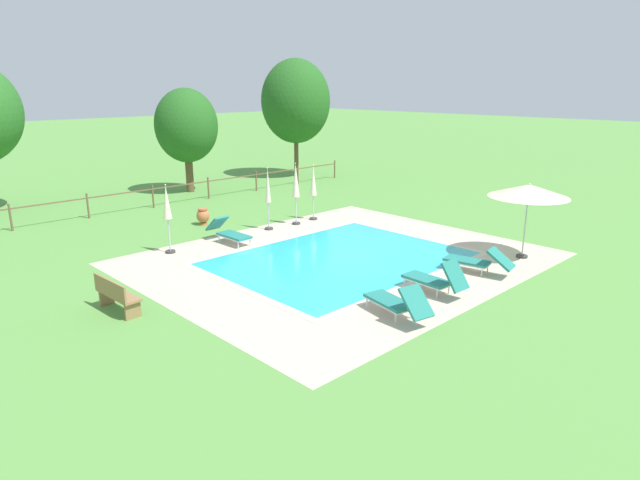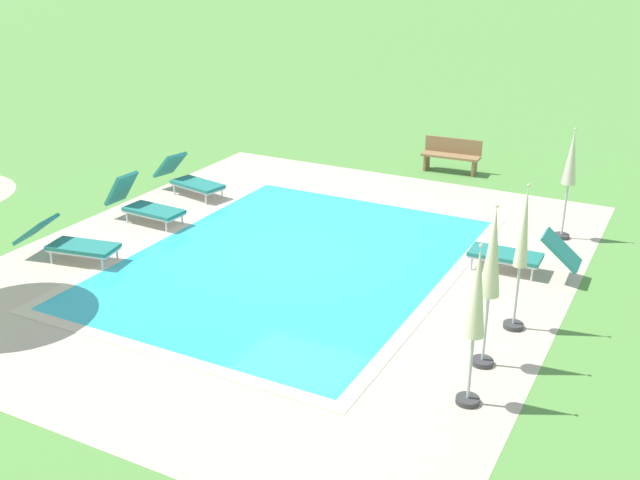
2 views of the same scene
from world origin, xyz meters
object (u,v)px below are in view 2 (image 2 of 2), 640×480
sun_lounger_north_mid (69,242)px  patio_umbrella_closed_row_centre (492,261)px  patio_umbrella_closed_row_west (522,241)px  sun_lounger_north_near_steps (521,254)px  sun_lounger_north_far (189,179)px  patio_umbrella_closed_row_mid_west (476,303)px  patio_umbrella_closed_row_mid_east (570,165)px  sun_lounger_north_end (144,204)px  wooden_bench_lawn_side (452,154)px

sun_lounger_north_mid → patio_umbrella_closed_row_centre: 8.13m
sun_lounger_north_mid → patio_umbrella_closed_row_west: 8.33m
sun_lounger_north_mid → sun_lounger_north_near_steps: bearing=113.6°
sun_lounger_north_far → patio_umbrella_closed_row_centre: size_ratio=0.82×
sun_lounger_north_near_steps → sun_lounger_north_far: sun_lounger_north_far is taller
patio_umbrella_closed_row_mid_west → patio_umbrella_closed_row_west: bearing=179.5°
patio_umbrella_closed_row_west → patio_umbrella_closed_row_mid_east: patio_umbrella_closed_row_west is taller
sun_lounger_north_end → wooden_bench_lawn_side: (-6.63, 4.66, 0.07)m
sun_lounger_north_near_steps → sun_lounger_north_mid: bearing=-66.4°
patio_umbrella_closed_row_centre → patio_umbrella_closed_row_mid_east: 5.54m
sun_lounger_north_far → wooden_bench_lawn_side: sun_lounger_north_far is taller
sun_lounger_north_end → patio_umbrella_closed_row_mid_east: bearing=111.6°
sun_lounger_north_near_steps → sun_lounger_north_far: bearing=-96.0°
sun_lounger_north_end → sun_lounger_north_mid: bearing=2.3°
patio_umbrella_closed_row_west → patio_umbrella_closed_row_mid_east: 4.24m
sun_lounger_north_far → patio_umbrella_closed_row_west: 9.09m
patio_umbrella_closed_row_west → wooden_bench_lawn_side: 8.51m
patio_umbrella_closed_row_west → wooden_bench_lawn_side: patio_umbrella_closed_row_west is taller
sun_lounger_north_end → patio_umbrella_closed_row_west: 8.38m
wooden_bench_lawn_side → patio_umbrella_closed_row_west: bearing=25.1°
sun_lounger_north_near_steps → patio_umbrella_closed_row_centre: bearing=5.0°
patio_umbrella_closed_row_centre → wooden_bench_lawn_side: (-8.94, -3.46, -1.17)m
wooden_bench_lawn_side → sun_lounger_north_near_steps: bearing=29.8°
sun_lounger_north_mid → patio_umbrella_closed_row_mid_west: patio_umbrella_closed_row_mid_west is taller
sun_lounger_north_end → wooden_bench_lawn_side: sun_lounger_north_end is taller
sun_lounger_north_end → patio_umbrella_closed_row_mid_east: size_ratio=0.80×
patio_umbrella_closed_row_centre → wooden_bench_lawn_side: 9.66m
patio_umbrella_closed_row_mid_west → patio_umbrella_closed_row_mid_east: patio_umbrella_closed_row_mid_east is taller
sun_lounger_north_far → patio_umbrella_closed_row_mid_west: size_ratio=0.87×
patio_umbrella_closed_row_centre → patio_umbrella_closed_row_mid_east: size_ratio=1.07×
sun_lounger_north_near_steps → patio_umbrella_closed_row_west: (2.12, 0.42, 1.11)m
patio_umbrella_closed_row_centre → patio_umbrella_closed_row_mid_east: (-5.54, 0.04, -0.09)m
patio_umbrella_closed_row_mid_west → patio_umbrella_closed_row_mid_east: (-6.57, -0.06, 0.05)m
sun_lounger_north_mid → sun_lounger_north_far: sun_lounger_north_far is taller
sun_lounger_north_mid → patio_umbrella_closed_row_west: bearing=98.8°
sun_lounger_north_far → sun_lounger_north_end: 1.97m
sun_lounger_north_near_steps → wooden_bench_lawn_side: size_ratio=1.30×
sun_lounger_north_near_steps → patio_umbrella_closed_row_mid_west: size_ratio=0.86×
patio_umbrella_closed_row_west → patio_umbrella_closed_row_centre: bearing=-5.4°
patio_umbrella_closed_row_west → patio_umbrella_closed_row_mid_west: patio_umbrella_closed_row_west is taller
sun_lounger_north_mid → patio_umbrella_closed_row_mid_west: (1.07, 8.14, 1.12)m
sun_lounger_north_mid → sun_lounger_north_end: bearing=-177.7°
patio_umbrella_closed_row_west → sun_lounger_north_near_steps: bearing=-168.8°
sun_lounger_north_mid → patio_umbrella_closed_row_centre: patio_umbrella_closed_row_centre is taller
sun_lounger_north_mid → sun_lounger_north_end: size_ratio=1.13×
sun_lounger_north_end → patio_umbrella_closed_row_mid_west: bearing=67.9°
sun_lounger_north_mid → sun_lounger_north_far: 4.25m
sun_lounger_north_end → sun_lounger_north_near_steps: bearing=98.0°
patio_umbrella_closed_row_mid_west → patio_umbrella_closed_row_centre: size_ratio=0.93×
sun_lounger_north_far → patio_umbrella_closed_row_mid_east: (-1.27, 8.43, 1.16)m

